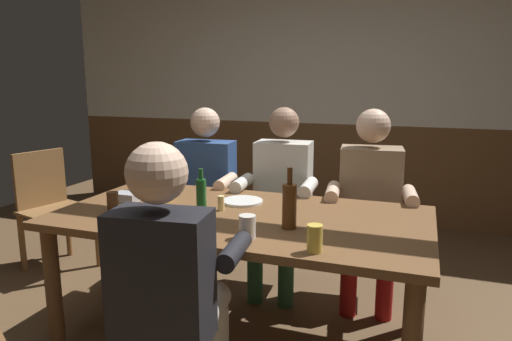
# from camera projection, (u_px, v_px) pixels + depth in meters

# --- Properties ---
(back_wall_upper) EXTENTS (5.80, 0.12, 1.51)m
(back_wall_upper) POSITION_uv_depth(u_px,v_px,m) (333.00, 45.00, 4.54)
(back_wall_upper) COLOR silver
(back_wall_wainscot) EXTENTS (5.80, 0.12, 0.96)m
(back_wall_wainscot) POSITION_uv_depth(u_px,v_px,m) (329.00, 170.00, 4.78)
(back_wall_wainscot) COLOR brown
(back_wall_wainscot) RESTS_ON ground_plane
(dining_table) EXTENTS (1.93, 0.99, 0.72)m
(dining_table) POSITION_uv_depth(u_px,v_px,m) (241.00, 230.00, 2.47)
(dining_table) COLOR brown
(dining_table) RESTS_ON ground_plane
(person_0) EXTENTS (0.56, 0.52, 1.21)m
(person_0) POSITION_uv_depth(u_px,v_px,m) (203.00, 186.00, 3.32)
(person_0) COLOR #2D4C84
(person_0) RESTS_ON ground_plane
(person_1) EXTENTS (0.52, 0.53, 1.23)m
(person_1) POSITION_uv_depth(u_px,v_px,m) (281.00, 192.00, 3.13)
(person_1) COLOR silver
(person_1) RESTS_ON ground_plane
(person_2) EXTENTS (0.55, 0.57, 1.23)m
(person_2) POSITION_uv_depth(u_px,v_px,m) (370.00, 197.00, 2.94)
(person_2) COLOR #997F60
(person_2) RESTS_ON ground_plane
(person_3) EXTENTS (0.53, 0.53, 1.21)m
(person_3) POSITION_uv_depth(u_px,v_px,m) (170.00, 278.00, 1.80)
(person_3) COLOR black
(person_3) RESTS_ON ground_plane
(chair_empty_near_right) EXTENTS (0.54, 0.54, 0.88)m
(chair_empty_near_right) POSITION_uv_depth(u_px,v_px,m) (51.00, 206.00, 3.50)
(chair_empty_near_right) COLOR brown
(chair_empty_near_right) RESTS_ON ground_plane
(table_candle) EXTENTS (0.04, 0.04, 0.08)m
(table_candle) POSITION_uv_depth(u_px,v_px,m) (221.00, 203.00, 2.50)
(table_candle) COLOR #F9E08C
(table_candle) RESTS_ON dining_table
(condiment_caddy) EXTENTS (0.14, 0.10, 0.05)m
(condiment_caddy) POSITION_uv_depth(u_px,v_px,m) (127.00, 197.00, 2.69)
(condiment_caddy) COLOR #B2B7BC
(condiment_caddy) RESTS_ON dining_table
(plate_0) EXTENTS (0.23, 0.23, 0.01)m
(plate_0) POSITION_uv_depth(u_px,v_px,m) (242.00, 201.00, 2.67)
(plate_0) COLOR white
(plate_0) RESTS_ON dining_table
(bottle_0) EXTENTS (0.05, 0.05, 0.22)m
(bottle_0) POSITION_uv_depth(u_px,v_px,m) (201.00, 193.00, 2.52)
(bottle_0) COLOR #195923
(bottle_0) RESTS_ON dining_table
(bottle_1) EXTENTS (0.07, 0.07, 0.29)m
(bottle_1) POSITION_uv_depth(u_px,v_px,m) (289.00, 205.00, 2.20)
(bottle_1) COLOR #593314
(bottle_1) RESTS_ON dining_table
(pint_glass_0) EXTENTS (0.06, 0.06, 0.10)m
(pint_glass_0) POSITION_uv_depth(u_px,v_px,m) (113.00, 202.00, 2.49)
(pint_glass_0) COLOR #4C2D19
(pint_glass_0) RESTS_ON dining_table
(pint_glass_1) EXTENTS (0.08, 0.08, 0.11)m
(pint_glass_1) POSITION_uv_depth(u_px,v_px,m) (176.00, 179.00, 3.03)
(pint_glass_1) COLOR gold
(pint_glass_1) RESTS_ON dining_table
(pint_glass_2) EXTENTS (0.07, 0.07, 0.16)m
(pint_glass_2) POSITION_uv_depth(u_px,v_px,m) (166.00, 188.00, 2.68)
(pint_glass_2) COLOR #E5C64C
(pint_glass_2) RESTS_ON dining_table
(pint_glass_3) EXTENTS (0.06, 0.06, 0.13)m
(pint_glass_3) POSITION_uv_depth(u_px,v_px,m) (144.00, 179.00, 2.97)
(pint_glass_3) COLOR gold
(pint_glass_3) RESTS_ON dining_table
(pint_glass_4) EXTENTS (0.06, 0.06, 0.12)m
(pint_glass_4) POSITION_uv_depth(u_px,v_px,m) (315.00, 239.00, 1.91)
(pint_glass_4) COLOR #E5C64C
(pint_glass_4) RESTS_ON dining_table
(pint_glass_5) EXTENTS (0.08, 0.08, 0.10)m
(pint_glass_5) POSITION_uv_depth(u_px,v_px,m) (247.00, 227.00, 2.07)
(pint_glass_5) COLOR white
(pint_glass_5) RESTS_ON dining_table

